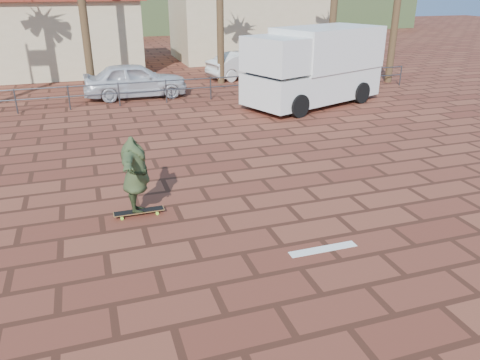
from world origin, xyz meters
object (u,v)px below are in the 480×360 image
object	(u,v)px
campervan	(314,65)
car_white	(245,65)
car_silver	(136,80)
skateboarder	(136,175)
longboard	(139,211)

from	to	relation	value
campervan	car_white	distance (m)	6.81
car_silver	car_white	world-z (taller)	car_silver
campervan	skateboarder	bearing A→B (deg)	-155.98
longboard	campervan	world-z (taller)	campervan
longboard	skateboarder	bearing A→B (deg)	-14.35
skateboarder	campervan	bearing A→B (deg)	-36.76
campervan	car_silver	distance (m)	8.02
skateboarder	car_silver	world-z (taller)	skateboarder
car_silver	car_white	bearing A→B (deg)	-63.61
car_white	longboard	bearing A→B (deg)	140.11
campervan	car_silver	size ratio (longest dim) A/B	1.44
skateboarder	car_white	world-z (taller)	skateboarder
campervan	car_white	xyz separation A→B (m)	(-0.76, 6.70, -0.96)
campervan	car_white	bearing A→B (deg)	75.79
skateboarder	car_white	xyz separation A→B (m)	(7.71, 15.09, -0.28)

